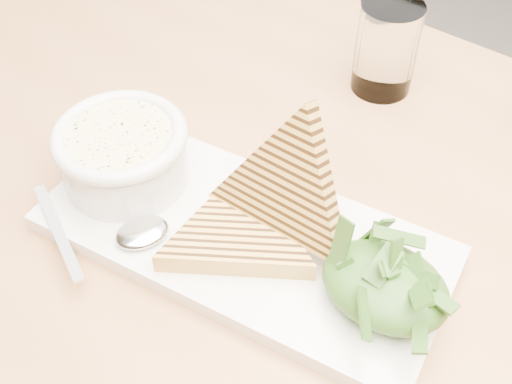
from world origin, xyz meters
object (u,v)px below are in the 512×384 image
Objects in this scene: platter at (243,238)px; soup_bowl at (125,160)px; table_top at (244,227)px; glass_near at (386,48)px.

platter is 3.12× the size of soup_bowl.
table_top is 0.05m from platter.
glass_near reaches higher than table_top.
soup_bowl is at bearing -113.95° from glass_near.
platter is 3.50× the size of glass_near.
soup_bowl is at bearing -161.31° from table_top.
platter reaches higher than table_top.
glass_near reaches higher than soup_bowl.
table_top is at bearing 18.69° from soup_bowl.
platter is 0.13m from soup_bowl.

